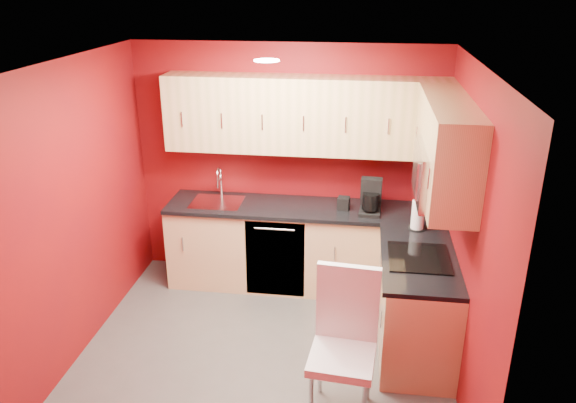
% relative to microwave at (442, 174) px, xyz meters
% --- Properties ---
extents(floor, '(3.20, 3.20, 0.00)m').
position_rel_microwave_xyz_m(floor, '(-1.39, -0.20, -1.66)').
color(floor, '#484543').
rests_on(floor, ground).
extents(ceiling, '(3.20, 3.20, 0.00)m').
position_rel_microwave_xyz_m(ceiling, '(-1.39, -0.20, 0.84)').
color(ceiling, white).
rests_on(ceiling, wall_back).
extents(wall_back, '(3.20, 0.00, 3.20)m').
position_rel_microwave_xyz_m(wall_back, '(-1.39, 1.30, -0.41)').
color(wall_back, maroon).
rests_on(wall_back, floor).
extents(wall_front, '(3.20, 0.00, 3.20)m').
position_rel_microwave_xyz_m(wall_front, '(-1.39, -1.70, -0.41)').
color(wall_front, maroon).
rests_on(wall_front, floor).
extents(wall_left, '(0.00, 3.00, 3.00)m').
position_rel_microwave_xyz_m(wall_left, '(-2.99, -0.20, -0.41)').
color(wall_left, maroon).
rests_on(wall_left, floor).
extents(wall_right, '(0.00, 3.00, 3.00)m').
position_rel_microwave_xyz_m(wall_right, '(0.21, -0.20, -0.41)').
color(wall_right, maroon).
rests_on(wall_right, floor).
extents(base_cabinets_back, '(2.80, 0.60, 0.87)m').
position_rel_microwave_xyz_m(base_cabinets_back, '(-1.19, 1.00, -1.22)').
color(base_cabinets_back, tan).
rests_on(base_cabinets_back, floor).
extents(base_cabinets_right, '(0.60, 1.30, 0.87)m').
position_rel_microwave_xyz_m(base_cabinets_right, '(-0.09, 0.05, -1.22)').
color(base_cabinets_right, tan).
rests_on(base_cabinets_right, floor).
extents(countertop_back, '(2.80, 0.63, 0.04)m').
position_rel_microwave_xyz_m(countertop_back, '(-1.19, 0.99, -0.77)').
color(countertop_back, black).
rests_on(countertop_back, base_cabinets_back).
extents(countertop_right, '(0.63, 1.27, 0.04)m').
position_rel_microwave_xyz_m(countertop_right, '(-0.11, 0.04, -0.77)').
color(countertop_right, black).
rests_on(countertop_right, base_cabinets_right).
extents(upper_cabinets_back, '(2.80, 0.35, 0.75)m').
position_rel_microwave_xyz_m(upper_cabinets_back, '(-1.19, 1.13, 0.17)').
color(upper_cabinets_back, tan).
rests_on(upper_cabinets_back, wall_back).
extents(upper_cabinets_right, '(0.35, 1.55, 0.75)m').
position_rel_microwave_xyz_m(upper_cabinets_right, '(0.03, 0.24, 0.23)').
color(upper_cabinets_right, tan).
rests_on(upper_cabinets_right, wall_right).
extents(microwave, '(0.42, 0.76, 0.42)m').
position_rel_microwave_xyz_m(microwave, '(0.00, 0.00, 0.00)').
color(microwave, silver).
rests_on(microwave, upper_cabinets_right).
extents(cooktop, '(0.50, 0.55, 0.01)m').
position_rel_microwave_xyz_m(cooktop, '(-0.11, 0.00, -0.74)').
color(cooktop, black).
rests_on(cooktop, countertop_right).
extents(sink, '(0.52, 0.42, 0.35)m').
position_rel_microwave_xyz_m(sink, '(-2.09, 1.00, -0.72)').
color(sink, silver).
rests_on(sink, countertop_back).
extents(dishwasher_front, '(0.60, 0.02, 0.82)m').
position_rel_microwave_xyz_m(dishwasher_front, '(-1.44, 0.71, -1.22)').
color(dishwasher_front, black).
rests_on(dishwasher_front, base_cabinets_back).
extents(downlight, '(0.20, 0.20, 0.01)m').
position_rel_microwave_xyz_m(downlight, '(-1.39, 0.10, 0.82)').
color(downlight, white).
rests_on(downlight, ceiling).
extents(coffee_maker, '(0.22, 0.29, 0.34)m').
position_rel_microwave_xyz_m(coffee_maker, '(-0.52, 0.91, -0.58)').
color(coffee_maker, black).
rests_on(coffee_maker, countertop_back).
extents(napkin_holder, '(0.13, 0.13, 0.13)m').
position_rel_microwave_xyz_m(napkin_holder, '(-0.79, 0.98, -0.69)').
color(napkin_holder, black).
rests_on(napkin_holder, countertop_back).
extents(paper_towel, '(0.17, 0.17, 0.28)m').
position_rel_microwave_xyz_m(paper_towel, '(-0.09, 0.59, -0.61)').
color(paper_towel, white).
rests_on(paper_towel, countertop_right).
extents(dining_chair, '(0.51, 0.53, 1.16)m').
position_rel_microwave_xyz_m(dining_chair, '(-0.69, -0.88, -1.08)').
color(dining_chair, silver).
rests_on(dining_chair, floor).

